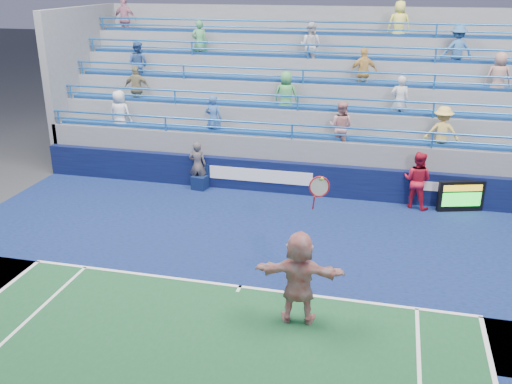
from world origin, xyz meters
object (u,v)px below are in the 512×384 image
(serve_speed_board, at_px, (461,196))
(tennis_player, at_px, (299,277))
(ball_girl, at_px, (417,180))
(line_judge, at_px, (198,165))
(judge_chair, at_px, (200,181))

(serve_speed_board, xyz_separation_m, tennis_player, (-3.93, -7.22, 0.54))
(ball_girl, bearing_deg, line_judge, 20.79)
(tennis_player, xyz_separation_m, line_judge, (-4.78, 7.28, -0.21))
(line_judge, height_order, ball_girl, ball_girl)
(tennis_player, bearing_deg, judge_chair, 123.10)
(line_judge, bearing_deg, serve_speed_board, 172.96)
(judge_chair, bearing_deg, serve_speed_board, 0.21)
(judge_chair, relative_size, ball_girl, 0.47)
(tennis_player, relative_size, line_judge, 2.00)
(tennis_player, distance_m, ball_girl, 7.65)
(tennis_player, height_order, line_judge, tennis_player)
(serve_speed_board, distance_m, judge_chair, 8.62)
(tennis_player, distance_m, line_judge, 8.71)
(serve_speed_board, bearing_deg, judge_chair, -179.79)
(serve_speed_board, height_order, ball_girl, ball_girl)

